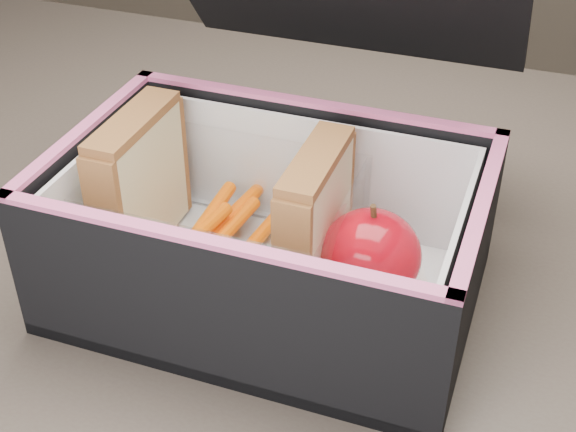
{
  "coord_description": "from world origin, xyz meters",
  "views": [
    {
      "loc": [
        0.15,
        -0.47,
        1.13
      ],
      "look_at": [
        -0.01,
        -0.05,
        0.81
      ],
      "focal_mm": 50.0,
      "sensor_mm": 36.0,
      "label": 1
    }
  ],
  "objects": [
    {
      "name": "kitchen_table",
      "position": [
        0.0,
        0.0,
        0.66
      ],
      "size": [
        1.2,
        0.8,
        0.75
      ],
      "color": "#51473E",
      "rests_on": "ground"
    },
    {
      "name": "red_apple",
      "position": [
        0.05,
        -0.06,
        0.8
      ],
      "size": [
        0.09,
        0.09,
        0.07
      ],
      "rotation": [
        0.0,
        0.0,
        -0.3
      ],
      "color": "maroon",
      "rests_on": "paper_napkin"
    },
    {
      "name": "carrot_sticks",
      "position": [
        -0.06,
        -0.04,
        0.78
      ],
      "size": [
        0.05,
        0.13,
        0.03
      ],
      "color": "#FA6007",
      "rests_on": "plastic_tub"
    },
    {
      "name": "lunch_bag",
      "position": [
        -0.02,
        -0.05,
        0.81
      ],
      "size": [
        0.28,
        0.31,
        0.25
      ],
      "color": "black",
      "rests_on": "kitchen_table"
    },
    {
      "name": "sandwich_left",
      "position": [
        -0.12,
        -0.05,
        0.82
      ],
      "size": [
        0.03,
        0.09,
        0.11
      ],
      "color": "beige",
      "rests_on": "plastic_tub"
    },
    {
      "name": "paper_napkin",
      "position": [
        0.06,
        -0.06,
        0.77
      ],
      "size": [
        0.1,
        0.11,
        0.01
      ],
      "primitive_type": "cube",
      "rotation": [
        0.0,
        0.0,
        0.36
      ],
      "color": "white",
      "rests_on": "lunch_bag"
    },
    {
      "name": "plastic_tub",
      "position": [
        -0.05,
        -0.05,
        0.8
      ],
      "size": [
        0.18,
        0.13,
        0.07
      ],
      "primitive_type": null,
      "color": "white",
      "rests_on": "lunch_bag"
    },
    {
      "name": "sandwich_right",
      "position": [
        0.01,
        -0.05,
        0.82
      ],
      "size": [
        0.03,
        0.09,
        0.1
      ],
      "color": "beige",
      "rests_on": "plastic_tub"
    }
  ]
}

